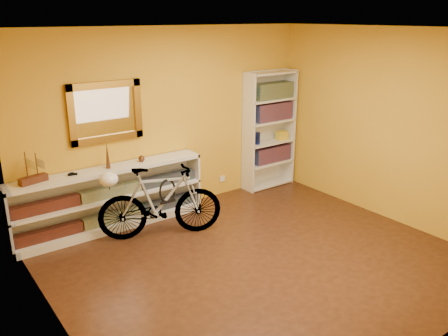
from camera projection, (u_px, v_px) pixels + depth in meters
floor at (259, 260)px, 5.43m from camera, size 4.50×4.00×0.01m
ceiling at (265, 28)px, 4.61m from camera, size 4.50×4.00×0.01m
back_wall at (170, 121)px, 6.56m from camera, size 4.50×0.01×2.60m
left_wall at (50, 200)px, 3.76m from camera, size 0.01×4.00×2.60m
right_wall at (389, 126)px, 6.28m from camera, size 0.01×4.00×2.60m
gilt_mirror at (106, 112)px, 5.92m from camera, size 0.98×0.06×0.78m
wall_socket at (222, 179)px, 7.37m from camera, size 0.09×0.02×0.09m
console_unit at (111, 199)px, 6.11m from camera, size 2.60×0.35×0.85m
cd_row_lower at (113, 217)px, 6.17m from camera, size 2.50×0.13×0.14m
cd_row_upper at (111, 191)px, 6.06m from camera, size 2.50×0.13×0.14m
model_ship at (32, 167)px, 5.39m from camera, size 0.35×0.20×0.39m
toy_car at (73, 175)px, 5.71m from camera, size 0.00×0.00×0.00m
bronze_ornament at (107, 156)px, 5.92m from camera, size 0.06×0.06×0.34m
decorative_orb at (141, 159)px, 6.23m from camera, size 0.09×0.09×0.09m
bookcase at (269, 130)px, 7.51m from camera, size 0.90×0.30×1.90m
book_row_a at (271, 154)px, 7.67m from camera, size 0.70×0.22×0.26m
book_row_b at (272, 111)px, 7.44m from camera, size 0.70×0.22×0.28m
book_row_c at (273, 91)px, 7.34m from camera, size 0.70×0.22×0.25m
travel_mug at (257, 138)px, 7.38m from camera, size 0.09×0.09×0.19m
red_tin at (260, 93)px, 7.23m from camera, size 0.20×0.20×0.20m
yellow_bag at (282, 135)px, 7.66m from camera, size 0.19×0.14×0.14m
bicycle at (160, 202)px, 5.88m from camera, size 0.98×1.65×0.94m
helmet at (109, 179)px, 5.63m from camera, size 0.23×0.22×0.18m
u_lock at (167, 191)px, 5.86m from camera, size 0.23×0.03×0.23m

